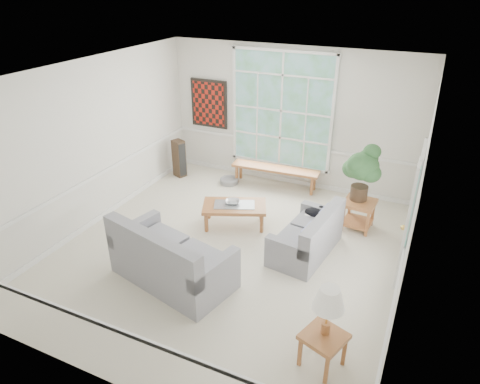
% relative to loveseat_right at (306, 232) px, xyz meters
% --- Properties ---
extents(floor, '(5.50, 6.00, 0.01)m').
position_rel_loveseat_right_xyz_m(floor, '(-1.18, -0.49, -0.41)').
color(floor, beige).
rests_on(floor, ground).
extents(ceiling, '(5.50, 6.00, 0.02)m').
position_rel_loveseat_right_xyz_m(ceiling, '(-1.18, -0.49, 2.60)').
color(ceiling, white).
rests_on(ceiling, ground).
extents(wall_back, '(5.50, 0.02, 3.00)m').
position_rel_loveseat_right_xyz_m(wall_back, '(-1.18, 2.51, 1.10)').
color(wall_back, silver).
rests_on(wall_back, ground).
extents(wall_front, '(5.50, 0.02, 3.00)m').
position_rel_loveseat_right_xyz_m(wall_front, '(-1.18, -3.49, 1.10)').
color(wall_front, silver).
rests_on(wall_front, ground).
extents(wall_left, '(0.02, 6.00, 3.00)m').
position_rel_loveseat_right_xyz_m(wall_left, '(-3.93, -0.49, 1.10)').
color(wall_left, silver).
rests_on(wall_left, ground).
extents(wall_right, '(0.02, 6.00, 3.00)m').
position_rel_loveseat_right_xyz_m(wall_right, '(1.57, -0.49, 1.10)').
color(wall_right, silver).
rests_on(wall_right, ground).
extents(window_back, '(2.30, 0.08, 2.40)m').
position_rel_loveseat_right_xyz_m(window_back, '(-1.38, 2.47, 1.25)').
color(window_back, white).
rests_on(window_back, wall_back).
extents(entry_door, '(0.08, 0.90, 2.10)m').
position_rel_loveseat_right_xyz_m(entry_door, '(1.53, 0.11, 0.65)').
color(entry_door, white).
rests_on(entry_door, floor).
extents(door_sidelight, '(0.08, 0.26, 1.90)m').
position_rel_loveseat_right_xyz_m(door_sidelight, '(1.53, -0.52, 0.75)').
color(door_sidelight, white).
rests_on(door_sidelight, wall_right).
extents(wall_art, '(0.90, 0.06, 1.10)m').
position_rel_loveseat_right_xyz_m(wall_art, '(-3.13, 2.46, 1.20)').
color(wall_art, '#5B150D').
rests_on(wall_art, wall_back).
extents(wall_frame_near, '(0.04, 0.26, 0.32)m').
position_rel_loveseat_right_xyz_m(wall_frame_near, '(1.53, 1.26, 1.15)').
color(wall_frame_near, black).
rests_on(wall_frame_near, wall_right).
extents(wall_frame_far, '(0.04, 0.26, 0.32)m').
position_rel_loveseat_right_xyz_m(wall_frame_far, '(1.53, 1.66, 1.15)').
color(wall_frame_far, black).
rests_on(wall_frame_far, wall_right).
extents(loveseat_right, '(0.96, 1.58, 0.80)m').
position_rel_loveseat_right_xyz_m(loveseat_right, '(0.00, 0.00, 0.00)').
color(loveseat_right, gray).
rests_on(loveseat_right, floor).
extents(loveseat_front, '(2.05, 1.38, 1.01)m').
position_rel_loveseat_right_xyz_m(loveseat_front, '(-1.63, -1.56, 0.10)').
color(loveseat_front, gray).
rests_on(loveseat_front, floor).
extents(coffee_table, '(1.32, 1.04, 0.43)m').
position_rel_loveseat_right_xyz_m(coffee_table, '(-1.46, 0.28, -0.19)').
color(coffee_table, '#9C5C31').
rests_on(coffee_table, floor).
extents(pewter_bowl, '(0.42, 0.42, 0.08)m').
position_rel_loveseat_right_xyz_m(pewter_bowl, '(-1.51, 0.31, 0.07)').
color(pewter_bowl, '#9F9FA5').
rests_on(pewter_bowl, coffee_table).
extents(window_bench, '(1.95, 0.51, 0.45)m').
position_rel_loveseat_right_xyz_m(window_bench, '(-1.36, 2.16, -0.18)').
color(window_bench, '#9C5C31').
rests_on(window_bench, floor).
extents(end_table, '(0.59, 0.59, 0.55)m').
position_rel_loveseat_right_xyz_m(end_table, '(0.66, 1.16, -0.13)').
color(end_table, '#9C5C31').
rests_on(end_table, floor).
extents(houseplant, '(0.69, 0.69, 1.07)m').
position_rel_loveseat_right_xyz_m(houseplant, '(0.60, 1.24, 0.69)').
color(houseplant, '#2D582D').
rests_on(houseplant, end_table).
extents(side_table, '(0.60, 0.60, 0.48)m').
position_rel_loveseat_right_xyz_m(side_table, '(0.88, -2.21, -0.16)').
color(side_table, '#9C5C31').
rests_on(side_table, floor).
extents(table_lamp, '(0.53, 0.53, 0.65)m').
position_rel_loveseat_right_xyz_m(table_lamp, '(0.88, -2.17, 0.41)').
color(table_lamp, silver).
rests_on(table_lamp, side_table).
extents(pet_bed, '(0.50, 0.50, 0.13)m').
position_rel_loveseat_right_xyz_m(pet_bed, '(-2.35, 1.87, -0.34)').
color(pet_bed, gray).
rests_on(pet_bed, floor).
extents(floor_speaker, '(0.33, 0.30, 0.87)m').
position_rel_loveseat_right_xyz_m(floor_speaker, '(-3.58, 1.76, 0.03)').
color(floor_speaker, '#372719').
rests_on(floor_speaker, floor).
extents(cat, '(0.42, 0.37, 0.16)m').
position_rel_loveseat_right_xyz_m(cat, '(-0.02, 0.53, 0.09)').
color(cat, black).
rests_on(cat, loveseat_right).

